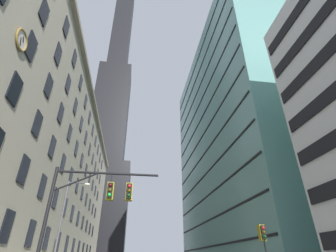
% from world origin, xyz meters
% --- Properties ---
extents(station_building, '(13.57, 71.70, 29.36)m').
position_xyz_m(station_building, '(-17.45, 29.84, 14.66)').
color(station_building, '#B2A88E').
rests_on(station_building, ground).
extents(dark_skyscraper, '(23.42, 23.42, 183.06)m').
position_xyz_m(dark_skyscraper, '(-15.46, 94.82, 54.28)').
color(dark_skyscraper, black).
rests_on(dark_skyscraper, ground).
extents(glass_office_midrise, '(19.18, 42.72, 47.39)m').
position_xyz_m(glass_office_midrise, '(20.54, 30.98, 23.70)').
color(glass_office_midrise, slate).
rests_on(glass_office_midrise, ground).
extents(traffic_signal_mast, '(6.32, 0.63, 6.64)m').
position_xyz_m(traffic_signal_mast, '(-4.41, 2.83, 4.78)').
color(traffic_signal_mast, black).
rests_on(traffic_signal_mast, sidewalk_left).
extents(traffic_light_near_right, '(0.40, 0.63, 3.96)m').
position_xyz_m(traffic_light_near_right, '(7.03, 5.38, 3.33)').
color(traffic_light_near_right, black).
rests_on(traffic_light_near_right, sidewalk_right).
extents(street_lamppost, '(2.17, 0.32, 8.67)m').
position_xyz_m(street_lamppost, '(-8.29, 12.96, 5.22)').
color(street_lamppost, '#47474C').
rests_on(street_lamppost, sidewalk_left).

